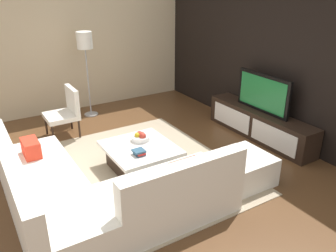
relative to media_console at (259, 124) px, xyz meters
name	(u,v)px	position (x,y,z in m)	size (l,w,h in m)	color
ground_plane	(138,174)	(0.00, -2.40, -0.25)	(14.00, 14.00, 0.00)	brown
feature_wall_back	(280,57)	(0.00, 0.30, 1.15)	(6.40, 0.12, 2.80)	black
side_wall_left	(73,42)	(-3.20, -2.20, 1.15)	(0.12, 5.20, 2.80)	beige
area_rug	(135,171)	(-0.10, -2.40, -0.24)	(3.12, 2.75, 0.01)	tan
media_console	(259,124)	(0.00, 0.00, 0.00)	(2.20, 0.43, 0.50)	black
television	(263,93)	(0.00, 0.00, 0.57)	(1.12, 0.06, 0.65)	black
sectional_couch	(93,193)	(0.53, -3.25, 0.04)	(2.44, 2.42, 0.84)	white
coffee_table	(141,157)	(-0.10, -2.30, -0.05)	(1.01, 0.95, 0.38)	black
accent_chair_near	(66,109)	(-1.88, -2.84, 0.24)	(0.55, 0.54, 0.87)	black
floor_lamp	(85,46)	(-2.61, -2.15, 1.15)	(0.30, 0.30, 1.68)	#A5A5AA
ottoman	(243,169)	(0.93, -1.24, -0.05)	(0.70, 0.70, 0.40)	white
fruit_bowl	(140,137)	(-0.28, -2.20, 0.19)	(0.28, 0.28, 0.14)	silver
book_stack	(139,152)	(0.12, -2.42, 0.17)	(0.17, 0.16, 0.07)	#2D516B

